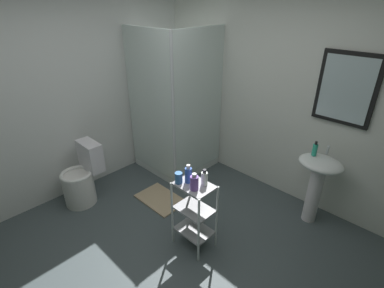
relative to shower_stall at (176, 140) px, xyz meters
name	(u,v)px	position (x,y,z in m)	size (l,w,h in m)	color
ground_plane	(171,262)	(1.22, -1.23, -0.47)	(4.20, 4.20, 0.02)	#434D50
wall_back	(283,96)	(1.23, 0.62, 0.79)	(4.20, 0.14, 2.50)	silver
wall_left	(62,97)	(-0.63, -1.23, 0.79)	(0.10, 4.20, 2.50)	silver
shower_stall	(176,140)	(0.00, 0.00, 0.00)	(0.92, 0.92, 2.00)	white
pedestal_sink	(318,177)	(1.92, 0.29, 0.12)	(0.46, 0.37, 0.81)	white
sink_faucet	(328,150)	(1.92, 0.41, 0.40)	(0.03, 0.03, 0.10)	silver
toilet	(82,179)	(-0.26, -1.34, -0.15)	(0.37, 0.49, 0.76)	white
storage_cart	(194,210)	(1.23, -0.90, -0.03)	(0.38, 0.28, 0.74)	silver
hand_soap_bottle	(315,149)	(1.83, 0.29, 0.42)	(0.05, 0.05, 0.16)	#2DBC99
conditioner_bottle_purple	(194,183)	(1.28, -0.96, 0.35)	(0.08, 0.08, 0.17)	#7E52B0
shampoo_bottle_blue	(188,175)	(1.16, -0.91, 0.36)	(0.07, 0.07, 0.19)	#2F55AF
lotion_bottle_white	(204,178)	(1.29, -0.84, 0.35)	(0.06, 0.06, 0.16)	white
rinse_cup	(179,178)	(1.10, -0.98, 0.33)	(0.07, 0.07, 0.11)	#3870B2
bath_mat	(161,199)	(0.42, -0.67, -0.45)	(0.60, 0.40, 0.02)	tan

